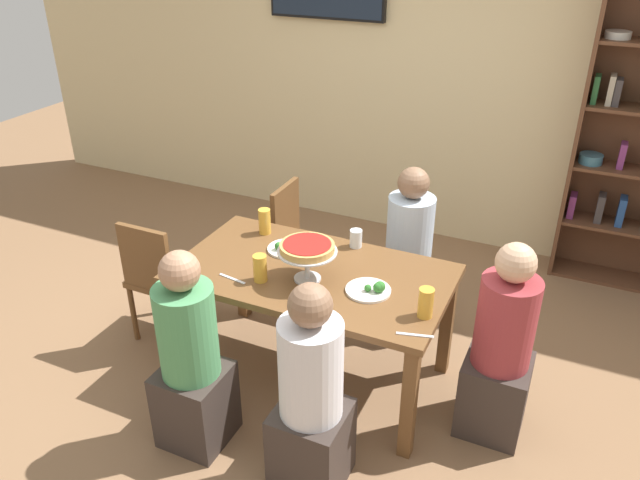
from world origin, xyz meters
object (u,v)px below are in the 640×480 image
object	(u,v)px
diner_near_left	(191,365)
beer_glass_amber_spare	(265,221)
diner_head_east	(500,355)
salad_plate_far_diner	(287,248)
chair_head_west	(160,275)
water_glass_clear_near	(356,238)
diner_near_right	(311,404)
salad_plate_near_diner	(372,289)
cutlery_fork_near	(415,335)
dining_table	(313,285)
diner_far_right	(408,261)
beer_glass_amber_tall	(426,303)
cutlery_knife_near	(232,279)
deep_dish_pizza_stand	(307,250)
chair_far_left	(300,239)
beer_glass_amber_short	(260,268)

from	to	relation	value
diner_near_left	beer_glass_amber_spare	distance (m)	1.08
diner_head_east	salad_plate_far_diner	bearing A→B (deg)	-6.15
chair_head_west	salad_plate_far_diner	size ratio (longest dim) A/B	3.58
diner_near_left	water_glass_clear_near	bearing A→B (deg)	-22.68
diner_near_left	chair_head_west	bearing A→B (deg)	46.96
diner_near_right	salad_plate_near_diner	distance (m)	0.71
chair_head_west	cutlery_fork_near	bearing A→B (deg)	-8.62
dining_table	salad_plate_near_diner	size ratio (longest dim) A/B	6.31
diner_far_right	beer_glass_amber_tall	xyz separation A→B (m)	(0.36, -0.91, 0.33)
salad_plate_near_diner	chair_head_west	bearing A→B (deg)	-179.88
diner_far_right	water_glass_clear_near	bearing A→B (deg)	-30.63
diner_near_left	beer_glass_amber_tall	xyz separation A→B (m)	(1.04, 0.57, 0.33)
cutlery_knife_near	water_glass_clear_near	bearing A→B (deg)	61.82
diner_far_right	chair_head_west	bearing A→B (deg)	-59.41
deep_dish_pizza_stand	cutlery_fork_near	distance (m)	0.75
beer_glass_amber_tall	water_glass_clear_near	bearing A→B (deg)	137.85
chair_head_west	cutlery_fork_near	distance (m)	1.79
diner_far_right	diner_near_left	size ratio (longest dim) A/B	1.00
diner_near_right	beer_glass_amber_spare	bearing A→B (deg)	38.29
dining_table	beer_glass_amber_tall	distance (m)	0.74
chair_far_left	salad_plate_near_diner	size ratio (longest dim) A/B	3.56
salad_plate_near_diner	water_glass_clear_near	bearing A→B (deg)	121.35
chair_head_west	cutlery_knife_near	distance (m)	0.75
beer_glass_amber_spare	cutlery_knife_near	xyz separation A→B (m)	(0.10, -0.56, -0.08)
diner_far_right	diner_near_right	xyz separation A→B (m)	(-0.00, -1.47, 0.00)
beer_glass_amber_tall	salad_plate_near_diner	bearing A→B (deg)	163.75
beer_glass_amber_spare	water_glass_clear_near	world-z (taller)	beer_glass_amber_spare
diner_far_right	diner_head_east	xyz separation A→B (m)	(0.74, -0.73, 0.00)
water_glass_clear_near	deep_dish_pizza_stand	bearing A→B (deg)	-102.35
chair_far_left	water_glass_clear_near	size ratio (longest dim) A/B	7.95
diner_near_left	cutlery_fork_near	xyz separation A→B (m)	(1.05, 0.39, 0.25)
diner_head_east	chair_head_west	world-z (taller)	diner_head_east
salad_plate_near_diner	beer_glass_amber_tall	distance (m)	0.34
beer_glass_amber_short	water_glass_clear_near	bearing A→B (deg)	60.22
diner_far_right	salad_plate_near_diner	xyz separation A→B (m)	(0.04, -0.81, 0.27)
chair_far_left	diner_head_east	bearing A→B (deg)	64.48
diner_near_right	chair_head_west	xyz separation A→B (m)	(-1.38, 0.66, -0.01)
diner_far_right	salad_plate_far_diner	distance (m)	0.87
diner_near_left	chair_head_west	distance (m)	0.96
diner_far_right	cutlery_knife_near	distance (m)	1.26
diner_near_left	diner_near_right	world-z (taller)	same
cutlery_knife_near	dining_table	bearing A→B (deg)	44.70
diner_near_left	salad_plate_near_diner	size ratio (longest dim) A/B	4.70
diner_far_right	salad_plate_near_diner	size ratio (longest dim) A/B	4.70
diner_near_left	deep_dish_pizza_stand	size ratio (longest dim) A/B	3.51
salad_plate_far_diner	beer_glass_amber_tall	xyz separation A→B (m)	(0.94, -0.31, 0.06)
diner_far_right	diner_near_right	distance (m)	1.47
water_glass_clear_near	beer_glass_amber_short	bearing A→B (deg)	-119.78
chair_head_west	beer_glass_amber_short	distance (m)	0.90
diner_near_right	salad_plate_far_diner	world-z (taller)	diner_near_right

